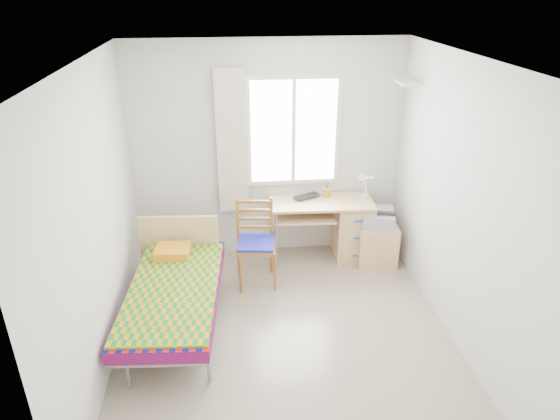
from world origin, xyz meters
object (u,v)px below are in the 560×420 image
object	(u,v)px
bed	(174,289)
chair	(256,238)
cabinet	(376,243)
desk	(347,226)
printer	(378,217)

from	to	relation	value
bed	chair	size ratio (longest dim) A/B	1.95
bed	cabinet	xyz separation A→B (m)	(2.33, 0.92, -0.13)
desk	cabinet	distance (m)	0.41
bed	cabinet	size ratio (longest dim) A/B	3.77
bed	chair	xyz separation A→B (m)	(0.86, 0.68, 0.16)
bed	chair	distance (m)	1.11
chair	printer	size ratio (longest dim) A/B	1.99
bed	chair	world-z (taller)	chair
cabinet	printer	world-z (taller)	printer
bed	printer	world-z (taller)	bed
chair	cabinet	xyz separation A→B (m)	(1.47, 0.24, -0.29)
chair	cabinet	world-z (taller)	chair
bed	cabinet	world-z (taller)	bed
chair	printer	distance (m)	1.49
chair	desk	bearing A→B (deg)	27.90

